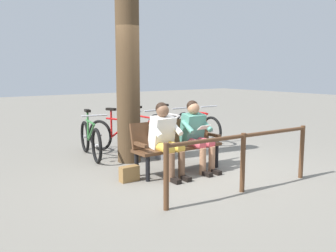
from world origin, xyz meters
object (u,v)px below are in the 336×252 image
at_px(handbag, 129,174).
at_px(bicycle_red, 90,139).
at_px(tree_trunk, 128,79).
at_px(bicycle_orange, 169,129).
at_px(litter_bin, 165,137).
at_px(bicycle_blue, 143,132).
at_px(bench, 176,142).
at_px(bicycle_black, 197,127).
at_px(person_reading, 196,132).
at_px(bicycle_silver, 118,136).
at_px(person_companion, 166,136).

bearing_deg(handbag, bicycle_red, -95.43).
height_order(tree_trunk, bicycle_orange, tree_trunk).
height_order(litter_bin, bicycle_blue, bicycle_blue).
xyz_separation_m(tree_trunk, bicycle_blue, (-0.80, -0.81, -1.20)).
height_order(bench, litter_bin, bench).
bearing_deg(bicycle_blue, bicycle_black, 84.64).
relative_size(person_reading, bicycle_red, 0.72).
bearing_deg(bicycle_blue, bicycle_silver, -85.40).
distance_m(bench, bicycle_silver, 1.77).
relative_size(person_reading, tree_trunk, 0.39).
height_order(bicycle_black, bicycle_orange, same).
xyz_separation_m(bicycle_orange, bicycle_blue, (0.74, 0.03, 0.00)).
relative_size(person_reading, bicycle_silver, 0.76).
bearing_deg(person_reading, bench, -27.21).
distance_m(bicycle_black, bicycle_silver, 2.17).
height_order(bench, bicycle_black, bicycle_black).
relative_size(handbag, bicycle_blue, 0.18).
relative_size(bench, bicycle_blue, 0.95).
height_order(person_companion, litter_bin, person_companion).
distance_m(bench, bicycle_red, 1.93).
bearing_deg(bench, person_companion, 27.14).
relative_size(person_companion, tree_trunk, 0.39).
bearing_deg(person_reading, bicycle_silver, -75.58).
height_order(bench, tree_trunk, tree_trunk).
bearing_deg(person_companion, bicycle_silver, -94.35).
relative_size(handbag, litter_bin, 0.36).
xyz_separation_m(person_companion, bicycle_orange, (-1.55, -2.05, -0.30)).
distance_m(tree_trunk, bicycle_orange, 2.13).
bearing_deg(bicycle_red, bicycle_blue, 105.20).
bearing_deg(bench, handbag, 4.84).
distance_m(bicycle_orange, bicycle_blue, 0.74).
xyz_separation_m(person_companion, bicycle_red, (0.46, -1.93, -0.30)).
height_order(handbag, bicycle_silver, bicycle_silver).
xyz_separation_m(bench, handbag, (0.95, 0.08, -0.39)).
xyz_separation_m(handbag, bicycle_silver, (-0.79, -1.83, 0.24)).
height_order(person_companion, handbag, person_companion).
xyz_separation_m(handbag, litter_bin, (-1.33, -0.91, 0.29)).
distance_m(person_reading, handbag, 1.39).
bearing_deg(bicycle_blue, tree_trunk, -48.46).
height_order(litter_bin, bicycle_black, bicycle_black).
distance_m(bicycle_black, bicycle_orange, 0.78).
distance_m(person_reading, person_companion, 0.64).
bearing_deg(bicycle_orange, tree_trunk, -64.13).
relative_size(bicycle_silver, bicycle_red, 0.96).
bearing_deg(person_companion, bicycle_blue, -111.52).
distance_m(bench, litter_bin, 0.92).
bearing_deg(bicycle_red, bicycle_silver, 100.63).
relative_size(bicycle_orange, bicycle_silver, 1.06).
height_order(tree_trunk, bicycle_silver, tree_trunk).
bearing_deg(handbag, bicycle_orange, -138.03).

